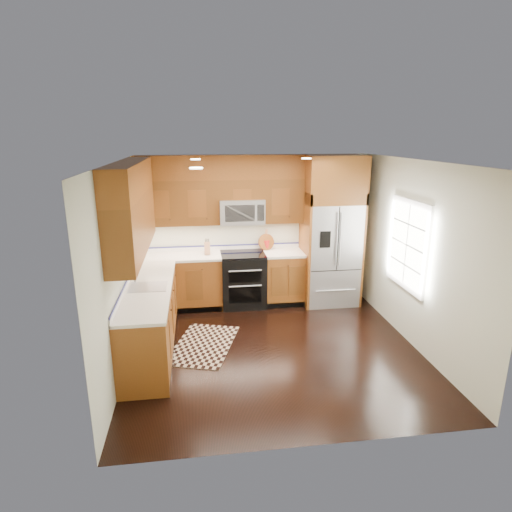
{
  "coord_description": "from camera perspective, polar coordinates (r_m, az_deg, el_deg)",
  "views": [
    {
      "loc": [
        -1.01,
        -5.39,
        2.94
      ],
      "look_at": [
        -0.17,
        0.6,
        1.2
      ],
      "focal_mm": 30.0,
      "sensor_mm": 36.0,
      "label": 1
    }
  ],
  "objects": [
    {
      "name": "countertop",
      "position": [
        6.72,
        -8.28,
        -1.64
      ],
      "size": [
        2.86,
        3.01,
        0.04
      ],
      "color": "white",
      "rests_on": "base_cabinets"
    },
    {
      "name": "microwave",
      "position": [
        7.34,
        -1.92,
        5.98
      ],
      "size": [
        0.76,
        0.4,
        0.42
      ],
      "color": "#B2B2B7",
      "rests_on": "ground"
    },
    {
      "name": "wall_left",
      "position": [
        5.72,
        -17.6,
        -1.4
      ],
      "size": [
        0.02,
        4.0,
        2.6
      ],
      "primitive_type": "cube",
      "color": "beige",
      "rests_on": "ground"
    },
    {
      "name": "upper_cabinets",
      "position": [
        6.54,
        -9.22,
        7.79
      ],
      "size": [
        2.85,
        3.0,
        1.15
      ],
      "color": "brown",
      "rests_on": "ground"
    },
    {
      "name": "base_cabinets",
      "position": [
        6.77,
        -9.33,
        -5.78
      ],
      "size": [
        2.85,
        3.0,
        0.9
      ],
      "color": "brown",
      "rests_on": "ground"
    },
    {
      "name": "utensil_crock",
      "position": [
        7.62,
        1.33,
        1.8
      ],
      "size": [
        0.16,
        0.16,
        0.37
      ],
      "color": "maroon",
      "rests_on": "countertop"
    },
    {
      "name": "range",
      "position": [
        7.52,
        -1.73,
        -3.17
      ],
      "size": [
        0.76,
        0.67,
        0.95
      ],
      "color": "black",
      "rests_on": "ground"
    },
    {
      "name": "wall_right",
      "position": [
        6.39,
        20.46,
        0.12
      ],
      "size": [
        0.02,
        4.0,
        2.6
      ],
      "primitive_type": "cube",
      "color": "beige",
      "rests_on": "ground"
    },
    {
      "name": "ground",
      "position": [
        6.22,
        2.37,
        -12.18
      ],
      "size": [
        4.0,
        4.0,
        0.0
      ],
      "primitive_type": "plane",
      "color": "black",
      "rests_on": "ground"
    },
    {
      "name": "knife_block",
      "position": [
        7.37,
        -6.52,
        1.08
      ],
      "size": [
        0.1,
        0.14,
        0.27
      ],
      "color": "tan",
      "rests_on": "countertop"
    },
    {
      "name": "cutting_board",
      "position": [
        7.62,
        1.36,
        0.89
      ],
      "size": [
        0.36,
        0.36,
        0.02
      ],
      "primitive_type": "cylinder",
      "rotation": [
        0.0,
        0.0,
        0.27
      ],
      "color": "brown",
      "rests_on": "countertop"
    },
    {
      "name": "rug",
      "position": [
        6.35,
        -6.98,
        -11.65
      ],
      "size": [
        1.13,
        1.47,
        0.01
      ],
      "primitive_type": "cube",
      "rotation": [
        0.0,
        0.0,
        -0.3
      ],
      "color": "black",
      "rests_on": "ground"
    },
    {
      "name": "refrigerator",
      "position": [
        7.57,
        10.01,
        3.3
      ],
      "size": [
        0.98,
        0.75,
        2.6
      ],
      "color": "#B2B2B7",
      "rests_on": "ground"
    },
    {
      "name": "sink_faucet",
      "position": [
        5.99,
        -14.51,
        -3.47
      ],
      "size": [
        0.54,
        0.44,
        0.37
      ],
      "color": "#B2B2B7",
      "rests_on": "countertop"
    },
    {
      "name": "wall_back",
      "position": [
        7.64,
        -0.19,
        3.63
      ],
      "size": [
        4.0,
        0.02,
        2.6
      ],
      "primitive_type": "cube",
      "color": "beige",
      "rests_on": "ground"
    },
    {
      "name": "window",
      "position": [
        6.52,
        19.56,
        1.43
      ],
      "size": [
        0.04,
        1.1,
        1.3
      ],
      "color": "white",
      "rests_on": "ground"
    }
  ]
}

